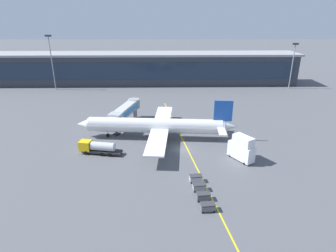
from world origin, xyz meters
name	(u,v)px	position (x,y,z in m)	size (l,w,h in m)	color
ground_plane	(182,150)	(0.00, 0.00, 0.00)	(700.00, 700.00, 0.00)	#515459
apron_lead_in_line	(186,146)	(1.20, 2.00, 0.00)	(0.30, 80.00, 0.01)	yellow
terminal_building	(136,68)	(-18.41, 76.79, 7.64)	(161.30, 17.27, 15.23)	#2D333D
main_airliner	(156,125)	(-6.86, 7.46, 3.90)	(45.60, 36.33, 11.49)	white
jet_bridge	(126,110)	(-16.48, 18.23, 4.88)	(8.03, 18.38, 6.60)	#B2B7BC
fuel_tanker	(98,147)	(-21.52, -1.83, 1.75)	(11.08, 4.44, 3.25)	#232326
catering_lift	(242,148)	(13.94, -5.77, 3.07)	(5.73, 7.09, 6.30)	white
baggage_cart_0	(208,207)	(3.00, -24.79, 0.78)	(2.81, 1.89, 1.48)	#595B60
baggage_cart_1	(203,196)	(2.63, -21.62, 0.78)	(2.81, 1.89, 1.48)	#595B60
baggage_cart_2	(199,187)	(2.25, -18.44, 0.78)	(2.81, 1.89, 1.48)	gray
baggage_cart_3	(196,178)	(1.88, -15.26, 0.78)	(2.81, 1.89, 1.48)	#B2B7BC
apron_light_mast_0	(293,62)	(55.35, 64.83, 12.40)	(2.80, 0.50, 20.94)	gray
apron_light_mast_1	(51,59)	(-55.35, 64.83, 14.32)	(2.80, 0.50, 24.62)	gray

